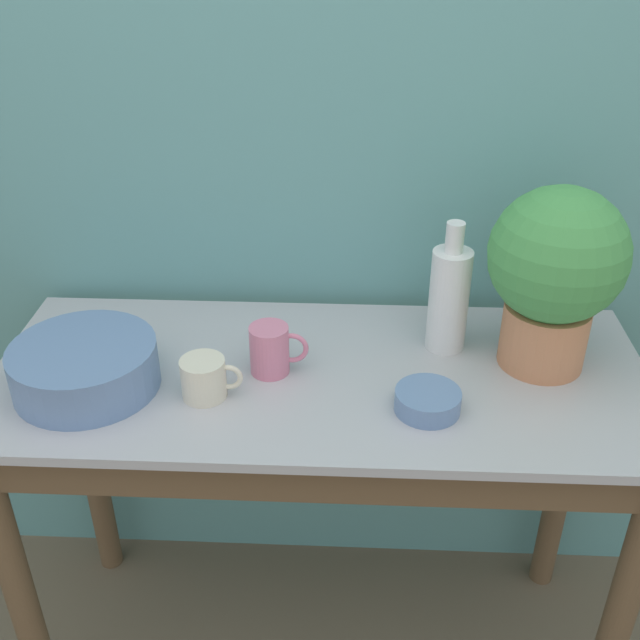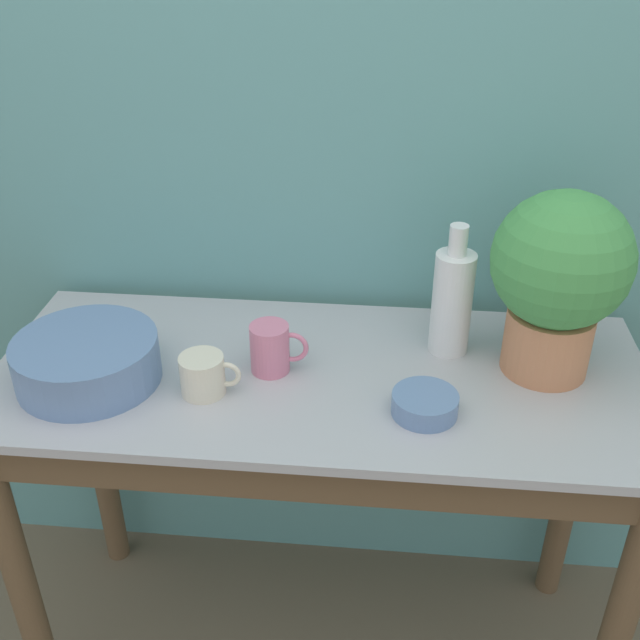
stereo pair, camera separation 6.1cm
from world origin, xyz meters
name	(u,v)px [view 1 (the left image)]	position (x,y,z in m)	size (l,w,h in m)	color
wall_back	(327,135)	(0.00, 0.61, 1.20)	(6.00, 0.05, 2.40)	#609E9E
counter_table	(319,450)	(0.00, 0.25, 0.64)	(1.30, 0.55, 0.82)	brown
potted_plant	(555,269)	(0.44, 0.33, 1.03)	(0.26, 0.26, 0.37)	tan
bowl_wash_large	(85,367)	(-0.44, 0.21, 0.87)	(0.28, 0.28, 0.09)	#6684B2
bottle_tall	(449,297)	(0.25, 0.39, 0.94)	(0.08, 0.08, 0.28)	white
mug_cream	(205,378)	(-0.21, 0.19, 0.86)	(0.12, 0.08, 0.08)	beige
mug_pink	(271,349)	(-0.10, 0.28, 0.87)	(0.12, 0.08, 0.10)	pink
bowl_small_blue	(428,401)	(0.20, 0.16, 0.84)	(0.12, 0.12, 0.04)	#6684B2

